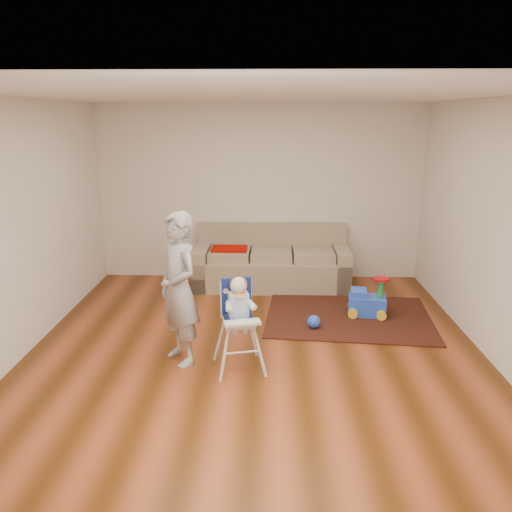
{
  "coord_description": "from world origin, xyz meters",
  "views": [
    {
      "loc": [
        0.13,
        -4.96,
        2.51
      ],
      "look_at": [
        0.0,
        0.4,
        1.0
      ],
      "focal_mm": 35.0,
      "sensor_mm": 36.0,
      "label": 1
    }
  ],
  "objects_px": {
    "high_chair": "(239,325)",
    "side_table": "(216,264)",
    "toy_ball": "(314,322)",
    "adult": "(179,289)",
    "ride_on_toy": "(367,296)",
    "sofa": "(271,257)"
  },
  "relations": [
    {
      "from": "high_chair",
      "to": "side_table",
      "type": "bearing_deg",
      "value": 87.44
    },
    {
      "from": "toy_ball",
      "to": "adult",
      "type": "distance_m",
      "value": 1.84
    },
    {
      "from": "ride_on_toy",
      "to": "toy_ball",
      "type": "distance_m",
      "value": 0.87
    },
    {
      "from": "sofa",
      "to": "adult",
      "type": "distance_m",
      "value": 2.67
    },
    {
      "from": "sofa",
      "to": "high_chair",
      "type": "xyz_separation_m",
      "value": [
        -0.34,
        -2.62,
        0.03
      ]
    },
    {
      "from": "high_chair",
      "to": "ride_on_toy",
      "type": "bearing_deg",
      "value": 29.35
    },
    {
      "from": "sofa",
      "to": "side_table",
      "type": "bearing_deg",
      "value": 167.78
    },
    {
      "from": "side_table",
      "to": "sofa",
      "type": "bearing_deg",
      "value": -13.04
    },
    {
      "from": "side_table",
      "to": "high_chair",
      "type": "bearing_deg",
      "value": -79.39
    },
    {
      "from": "side_table",
      "to": "adult",
      "type": "xyz_separation_m",
      "value": [
        -0.09,
        -2.67,
        0.52
      ]
    },
    {
      "from": "side_table",
      "to": "high_chair",
      "type": "xyz_separation_m",
      "value": [
        0.53,
        -2.82,
        0.2
      ]
    },
    {
      "from": "side_table",
      "to": "ride_on_toy",
      "type": "bearing_deg",
      "value": -33.27
    },
    {
      "from": "sofa",
      "to": "side_table",
      "type": "xyz_separation_m",
      "value": [
        -0.87,
        0.2,
        -0.17
      ]
    },
    {
      "from": "sofa",
      "to": "toy_ball",
      "type": "height_order",
      "value": "sofa"
    },
    {
      "from": "high_chair",
      "to": "adult",
      "type": "bearing_deg",
      "value": 153.01
    },
    {
      "from": "sofa",
      "to": "adult",
      "type": "bearing_deg",
      "value": -110.34
    },
    {
      "from": "ride_on_toy",
      "to": "sofa",
      "type": "bearing_deg",
      "value": 144.54
    },
    {
      "from": "side_table",
      "to": "adult",
      "type": "relative_size",
      "value": 0.35
    },
    {
      "from": "ride_on_toy",
      "to": "high_chair",
      "type": "xyz_separation_m",
      "value": [
        -1.57,
        -1.44,
        0.2
      ]
    },
    {
      "from": "sofa",
      "to": "high_chair",
      "type": "height_order",
      "value": "high_chair"
    },
    {
      "from": "high_chair",
      "to": "toy_ball",
      "type": "bearing_deg",
      "value": 36.41
    },
    {
      "from": "adult",
      "to": "side_table",
      "type": "bearing_deg",
      "value": 140.92
    }
  ]
}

